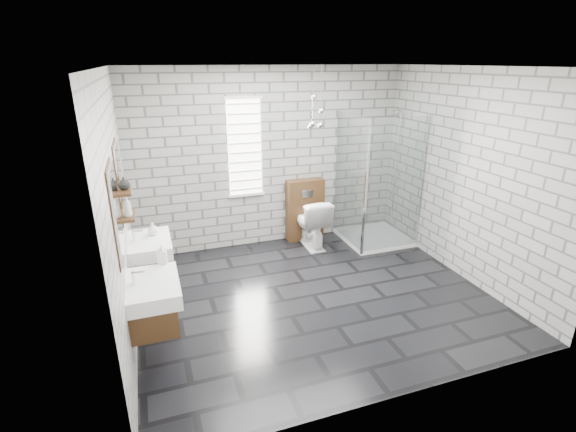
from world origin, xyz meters
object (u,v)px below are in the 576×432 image
cistern_panel (305,210)px  toilet (311,222)px  shower_enclosure (374,213)px  vanity_left (149,291)px  vanity_right (146,247)px

cistern_panel → toilet: cistern_panel is taller
shower_enclosure → toilet: (-0.97, 0.24, -0.11)m
vanity_left → shower_enclosure: 3.85m
cistern_panel → toilet: size_ratio=1.28×
toilet → cistern_panel: bearing=-89.2°
shower_enclosure → vanity_left: bearing=-152.6°
vanity_right → shower_enclosure: shower_enclosure is taller
cistern_panel → shower_enclosure: shower_enclosure is taller
vanity_left → vanity_right: size_ratio=1.00×
vanity_left → toilet: 3.18m
vanity_left → vanity_right: 1.03m
cistern_panel → toilet: 0.30m
cistern_panel → shower_enclosure: size_ratio=0.49×
toilet → shower_enclosure: bearing=167.1°
vanity_left → shower_enclosure: bearing=27.4°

